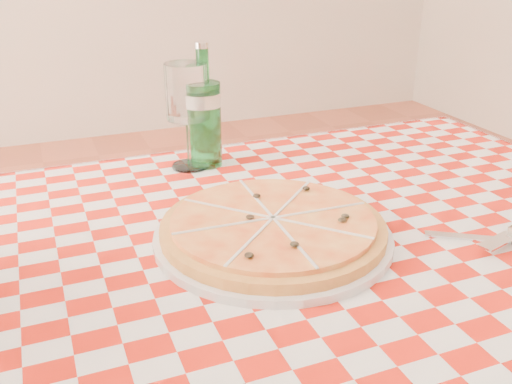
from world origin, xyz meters
TOP-DOWN VIEW (x-y plane):
  - dining_table at (0.00, 0.00)m, footprint 1.20×0.80m
  - tablecloth at (0.00, 0.00)m, footprint 1.30×0.90m
  - pizza_plate at (-0.01, 0.01)m, footprint 0.36×0.36m
  - water_bottle at (-0.01, 0.35)m, footprint 0.08×0.08m
  - wine_glass at (-0.04, 0.35)m, footprint 0.10×0.10m
  - cutlery at (0.31, -0.12)m, footprint 0.24×0.21m

SIDE VIEW (x-z plane):
  - dining_table at x=0.00m, z-range 0.28..1.03m
  - tablecloth at x=0.00m, z-range 0.75..0.76m
  - cutlery at x=0.31m, z-range 0.76..0.78m
  - pizza_plate at x=-0.01m, z-range 0.76..0.80m
  - wine_glass at x=-0.04m, z-range 0.76..0.96m
  - water_bottle at x=-0.01m, z-range 0.76..1.00m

